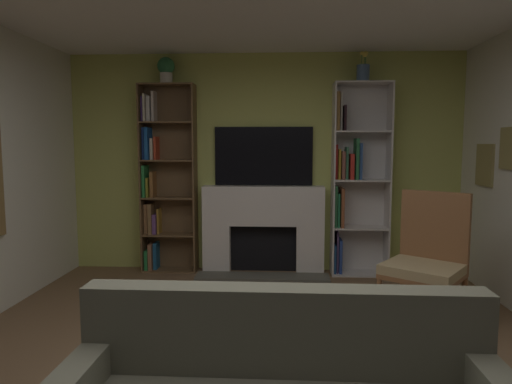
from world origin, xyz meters
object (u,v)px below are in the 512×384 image
bookshelf_right (353,180)px  coffee_table (282,344)px  armchair (427,257)px  potted_plant (166,69)px  vase_with_flowers (363,72)px  bookshelf_left (163,181)px  fireplace (263,227)px  tv (264,156)px

bookshelf_right → coffee_table: size_ratio=2.92×
bookshelf_right → armchair: bookshelf_right is taller
potted_plant → vase_with_flowers: bearing=-0.0°
bookshelf_left → coffee_table: bookshelf_left is taller
bookshelf_left → bookshelf_right: 2.30m
potted_plant → vase_with_flowers: (2.30, -0.00, -0.05)m
fireplace → bookshelf_left: bookshelf_left is taller
armchair → tv: bearing=133.2°
armchair → coffee_table: 1.89m
fireplace → vase_with_flowers: 2.16m
bookshelf_left → bookshelf_right: (2.30, -0.02, 0.03)m
vase_with_flowers → potted_plant: bearing=180.0°
bookshelf_left → armchair: size_ratio=1.99×
fireplace → bookshelf_left: 1.35m
tv → coffee_table: size_ratio=1.52×
bookshelf_left → armchair: bookshelf_left is taller
potted_plant → fireplace: bearing=1.4°
fireplace → coffee_table: size_ratio=2.01×
potted_plant → tv: bearing=6.0°
bookshelf_right → tv: bearing=175.6°
potted_plant → coffee_table: (1.37, -2.85, -2.05)m
bookshelf_left → potted_plant: 1.34m
armchair → fireplace: bearing=134.9°
fireplace → vase_with_flowers: vase_with_flowers is taller
bookshelf_left → bookshelf_right: size_ratio=1.00×
potted_plant → coffee_table: bearing=-64.3°
fireplace → tv: tv is taller
fireplace → bookshelf_left: size_ratio=0.69×
tv → coffee_table: tv is taller
tv → coffee_table: bearing=-85.7°
vase_with_flowers → armchair: size_ratio=0.31×
bookshelf_right → armchair: (0.41, -1.50, -0.55)m
potted_plant → bookshelf_left: bearing=145.0°
fireplace → vase_with_flowers: size_ratio=4.43×
coffee_table → vase_with_flowers: bearing=72.0°
bookshelf_right → potted_plant: 2.58m
potted_plant → coffee_table: size_ratio=0.40×
tv → bookshelf_right: bookshelf_right is taller
armchair → coffee_table: size_ratio=1.47×
bookshelf_right → armchair: 1.65m
tv → bookshelf_left: (-1.23, -0.06, -0.31)m
fireplace → armchair: size_ratio=1.37×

